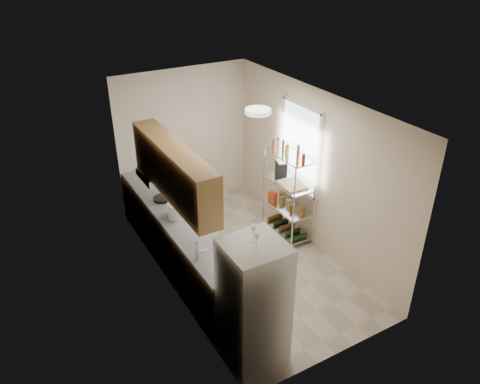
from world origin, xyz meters
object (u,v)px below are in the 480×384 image
object	(u,v)px
frying_pan_large	(162,199)
rice_cooker	(177,210)
cutting_board	(292,185)
refrigerator	(253,302)
espresso_machine	(281,168)

from	to	relation	value
frying_pan_large	rice_cooker	bearing A→B (deg)	-107.85
frying_pan_large	cutting_board	world-z (taller)	cutting_board
refrigerator	cutting_board	bearing A→B (deg)	45.04
refrigerator	rice_cooker	xyz separation A→B (m)	(-0.07, 2.04, 0.20)
refrigerator	frying_pan_large	world-z (taller)	refrigerator
refrigerator	frying_pan_large	size ratio (longest dim) A/B	5.91
refrigerator	frying_pan_large	xyz separation A→B (m)	(-0.08, 2.63, 0.11)
refrigerator	espresso_machine	bearing A→B (deg)	49.77
rice_cooker	cutting_board	bearing A→B (deg)	-5.82
frying_pan_large	espresso_machine	xyz separation A→B (m)	(1.98, -0.38, 0.22)
refrigerator	espresso_machine	xyz separation A→B (m)	(1.90, 2.25, 0.33)
refrigerator	rice_cooker	distance (m)	2.06
refrigerator	rice_cooker	size ratio (longest dim) A/B	5.68
cutting_board	refrigerator	bearing A→B (deg)	-134.96
cutting_board	espresso_machine	distance (m)	0.42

